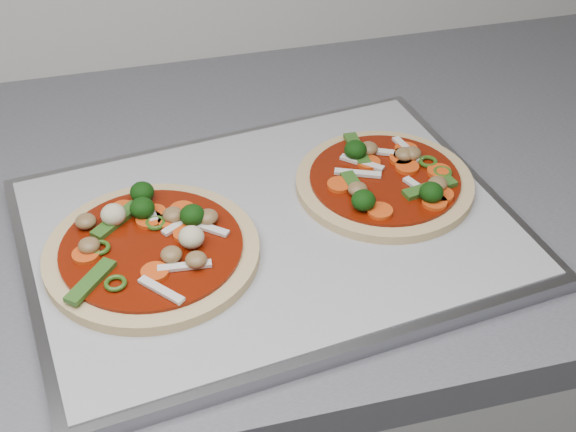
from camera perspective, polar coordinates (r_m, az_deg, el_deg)
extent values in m
cube|color=gray|center=(0.79, -1.23, -1.18)|extent=(0.51, 0.40, 0.02)
cube|color=#A0A1A5|center=(0.78, -1.24, -0.69)|extent=(0.49, 0.38, 0.00)
cylinder|color=tan|center=(0.75, -9.64, -2.59)|extent=(0.27, 0.27, 0.01)
cylinder|color=#711602|center=(0.75, -9.70, -2.17)|extent=(0.23, 0.23, 0.00)
cube|color=#2D5918|center=(0.78, -12.09, -0.28)|extent=(0.05, 0.05, 0.00)
cylinder|color=red|center=(0.72, -9.45, -3.96)|extent=(0.03, 0.03, 0.00)
ellipsoid|color=#C2BD91|center=(0.73, -6.89, -1.50)|extent=(0.03, 0.03, 0.02)
cylinder|color=red|center=(0.77, -9.86, -0.28)|extent=(0.03, 0.03, 0.00)
cylinder|color=red|center=(0.77, -8.32, -0.36)|extent=(0.03, 0.03, 0.00)
torus|color=#2C5314|center=(0.77, -9.40, -0.49)|extent=(0.03, 0.03, 0.00)
ellipsoid|color=#C2BD91|center=(0.77, -12.32, 0.10)|extent=(0.03, 0.03, 0.02)
ellipsoid|color=brown|center=(0.72, -6.55, -3.10)|extent=(0.02, 0.02, 0.01)
torus|color=#2C5314|center=(0.71, -12.18, -4.69)|extent=(0.02, 0.02, 0.00)
cube|color=silver|center=(0.76, -7.48, -0.40)|extent=(0.04, 0.03, 0.00)
cube|color=silver|center=(0.70, -9.00, -5.22)|extent=(0.04, 0.04, 0.00)
ellipsoid|color=brown|center=(0.78, -14.19, -0.37)|extent=(0.03, 0.03, 0.01)
ellipsoid|color=#0E3C09|center=(0.77, -10.33, 0.56)|extent=(0.03, 0.03, 0.02)
cylinder|color=red|center=(0.78, -9.53, 0.19)|extent=(0.03, 0.03, 0.00)
cube|color=silver|center=(0.79, -9.87, 0.65)|extent=(0.01, 0.05, 0.00)
torus|color=#2C5314|center=(0.75, -13.26, -2.21)|extent=(0.03, 0.03, 0.00)
cylinder|color=red|center=(0.75, -14.18, -2.68)|extent=(0.03, 0.03, 0.00)
ellipsoid|color=#0E3C09|center=(0.76, -6.82, 0.06)|extent=(0.03, 0.03, 0.02)
ellipsoid|color=brown|center=(0.72, -8.29, -2.73)|extent=(0.02, 0.02, 0.01)
cube|color=#2D5918|center=(0.72, -13.86, -4.53)|extent=(0.05, 0.05, 0.00)
cylinder|color=red|center=(0.78, -7.53, 0.43)|extent=(0.03, 0.03, 0.00)
cylinder|color=red|center=(0.75, -7.24, -1.27)|extent=(0.03, 0.03, 0.00)
ellipsoid|color=brown|center=(0.77, -8.19, 0.09)|extent=(0.03, 0.03, 0.01)
cylinder|color=red|center=(0.79, -11.65, 0.48)|extent=(0.03, 0.03, 0.00)
cube|color=silver|center=(0.72, -7.37, -3.56)|extent=(0.05, 0.01, 0.00)
ellipsoid|color=brown|center=(0.75, -13.97, -2.05)|extent=(0.02, 0.02, 0.01)
cube|color=silver|center=(0.76, -5.89, -0.79)|extent=(0.04, 0.04, 0.00)
ellipsoid|color=brown|center=(0.76, -5.73, -0.07)|extent=(0.02, 0.02, 0.01)
ellipsoid|color=#0E3C09|center=(0.79, -10.34, 1.68)|extent=(0.03, 0.03, 0.02)
cylinder|color=tan|center=(0.83, 6.86, 2.33)|extent=(0.20, 0.20, 0.01)
cylinder|color=#711602|center=(0.83, 6.90, 2.70)|extent=(0.17, 0.17, 0.00)
cylinder|color=red|center=(0.84, 10.69, 3.14)|extent=(0.03, 0.03, 0.00)
cylinder|color=red|center=(0.84, 5.75, 3.80)|extent=(0.03, 0.03, 0.00)
cube|color=silver|center=(0.87, 8.47, 4.72)|extent=(0.02, 0.05, 0.00)
cylinder|color=red|center=(0.84, 8.46, 3.47)|extent=(0.03, 0.03, 0.00)
ellipsoid|color=brown|center=(0.80, 4.97, 1.91)|extent=(0.03, 0.03, 0.01)
cube|color=silver|center=(0.86, 5.96, 4.65)|extent=(0.05, 0.03, 0.00)
cube|color=silver|center=(0.84, 5.29, 3.79)|extent=(0.04, 0.04, 0.00)
torus|color=#2C5314|center=(0.85, 9.93, 3.83)|extent=(0.03, 0.03, 0.00)
ellipsoid|color=brown|center=(0.85, 8.29, 4.37)|extent=(0.03, 0.03, 0.01)
cube|color=silver|center=(0.81, 9.50, 1.85)|extent=(0.03, 0.05, 0.00)
cylinder|color=red|center=(0.81, 10.84, 1.49)|extent=(0.03, 0.03, 0.00)
cube|color=silver|center=(0.82, 4.99, 3.05)|extent=(0.05, 0.03, 0.00)
cylinder|color=red|center=(0.81, 3.67, 2.22)|extent=(0.03, 0.03, 0.00)
cylinder|color=red|center=(0.87, 8.40, 4.70)|extent=(0.03, 0.03, 0.00)
cube|color=#2D5918|center=(0.86, 4.92, 4.76)|extent=(0.02, 0.06, 0.00)
ellipsoid|color=#0E3C09|center=(0.78, 5.39, 1.12)|extent=(0.03, 0.03, 0.02)
ellipsoid|color=brown|center=(0.86, 5.75, 4.80)|extent=(0.02, 0.02, 0.01)
torus|color=#2C5314|center=(0.84, 10.93, 3.07)|extent=(0.03, 0.03, 0.00)
cube|color=#2D5918|center=(0.81, 10.05, 1.98)|extent=(0.06, 0.03, 0.00)
cylinder|color=red|center=(0.85, 8.06, 4.05)|extent=(0.03, 0.03, 0.00)
cube|color=#2D5918|center=(0.80, 4.92, 1.90)|extent=(0.02, 0.06, 0.00)
ellipsoid|color=brown|center=(0.85, 8.80, 4.42)|extent=(0.03, 0.03, 0.01)
ellipsoid|color=brown|center=(0.81, 10.59, 2.27)|extent=(0.03, 0.03, 0.01)
cylinder|color=red|center=(0.80, 10.38, 0.96)|extent=(0.03, 0.03, 0.00)
ellipsoid|color=#0E3C09|center=(0.80, 10.16, 1.67)|extent=(0.03, 0.03, 0.02)
ellipsoid|color=#0E3C09|center=(0.85, 4.82, 4.71)|extent=(0.03, 0.03, 0.02)
cylinder|color=red|center=(0.78, 6.56, 0.35)|extent=(0.03, 0.03, 0.00)
cylinder|color=red|center=(0.86, 8.28, 4.29)|extent=(0.03, 0.03, 0.00)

